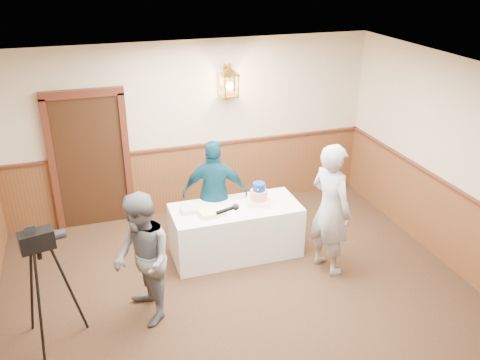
% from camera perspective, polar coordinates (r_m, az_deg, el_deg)
% --- Properties ---
extents(ground, '(7.00, 7.00, 0.00)m').
position_cam_1_polar(ground, '(5.97, 2.91, -17.96)').
color(ground, black).
rests_on(ground, ground).
extents(room_shell, '(6.02, 7.02, 2.81)m').
position_cam_1_polar(room_shell, '(5.42, 1.03, -2.99)').
color(room_shell, '#C5B594').
rests_on(room_shell, ground).
extents(display_table, '(1.80, 0.80, 0.75)m').
position_cam_1_polar(display_table, '(7.26, -0.49, -5.67)').
color(display_table, silver).
rests_on(display_table, ground).
extents(tiered_cake, '(0.39, 0.39, 0.31)m').
position_cam_1_polar(tiered_cake, '(7.13, 2.13, -1.74)').
color(tiered_cake, beige).
rests_on(tiered_cake, display_table).
extents(sheet_cake_yellow, '(0.37, 0.30, 0.07)m').
position_cam_1_polar(sheet_cake_yellow, '(6.88, -3.19, -3.66)').
color(sheet_cake_yellow, '#FFD698').
rests_on(sheet_cake_yellow, display_table).
extents(sheet_cake_green, '(0.27, 0.22, 0.06)m').
position_cam_1_polar(sheet_cake_green, '(6.98, -5.55, -3.32)').
color(sheet_cake_green, '#B2E7A3').
rests_on(sheet_cake_green, display_table).
extents(interviewer, '(1.54, 0.88, 1.62)m').
position_cam_1_polar(interviewer, '(5.94, -10.89, -8.80)').
color(interviewer, slate).
rests_on(interviewer, ground).
extents(baker, '(0.62, 0.77, 1.83)m').
position_cam_1_polar(baker, '(6.77, 10.14, -3.26)').
color(baker, '#9A999E').
rests_on(baker, ground).
extents(assistant_p, '(1.02, 0.65, 1.61)m').
position_cam_1_polar(assistant_p, '(7.35, -2.80, -1.51)').
color(assistant_p, '#0C384A').
rests_on(assistant_p, ground).
extents(tv_camera_rig, '(0.55, 0.51, 1.40)m').
position_cam_1_polar(tv_camera_rig, '(6.00, -20.86, -11.83)').
color(tv_camera_rig, black).
rests_on(tv_camera_rig, ground).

